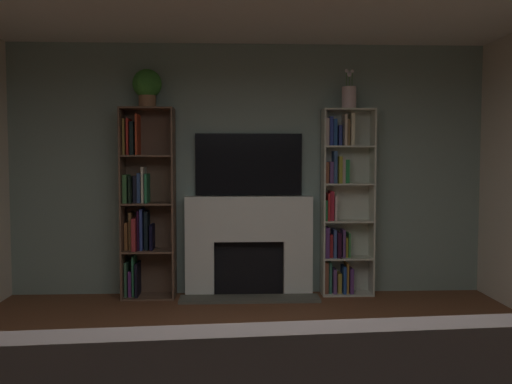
# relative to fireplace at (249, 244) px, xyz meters

# --- Properties ---
(wall_back_accent) EXTENTS (5.41, 0.06, 2.79)m
(wall_back_accent) POSITION_rel_fireplace_xyz_m (0.00, 0.13, 0.82)
(wall_back_accent) COLOR gray
(wall_back_accent) RESTS_ON ground_plane
(fireplace) EXTENTS (1.51, 0.50, 1.11)m
(fireplace) POSITION_rel_fireplace_xyz_m (0.00, 0.00, 0.00)
(fireplace) COLOR white
(fireplace) RESTS_ON ground_plane
(tv) EXTENTS (1.19, 0.06, 0.69)m
(tv) POSITION_rel_fireplace_xyz_m (0.00, 0.07, 0.88)
(tv) COLOR black
(tv) RESTS_ON fireplace
(bookshelf_left) EXTENTS (0.57, 0.34, 2.07)m
(bookshelf_left) POSITION_rel_fireplace_xyz_m (-1.16, -0.02, 0.43)
(bookshelf_left) COLOR brown
(bookshelf_left) RESTS_ON ground_plane
(bookshelf_right) EXTENTS (0.57, 0.26, 2.07)m
(bookshelf_right) POSITION_rel_fireplace_xyz_m (1.04, 0.01, 0.42)
(bookshelf_right) COLOR beige
(bookshelf_right) RESTS_ON ground_plane
(potted_plant) EXTENTS (0.31, 0.31, 0.42)m
(potted_plant) POSITION_rel_fireplace_xyz_m (-1.10, -0.05, 1.72)
(potted_plant) COLOR #9C6B4A
(potted_plant) RESTS_ON bookshelf_left
(vase_with_flowers) EXTENTS (0.16, 0.16, 0.43)m
(vase_with_flowers) POSITION_rel_fireplace_xyz_m (1.10, -0.05, 1.63)
(vase_with_flowers) COLOR beige
(vase_with_flowers) RESTS_ON bookshelf_right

